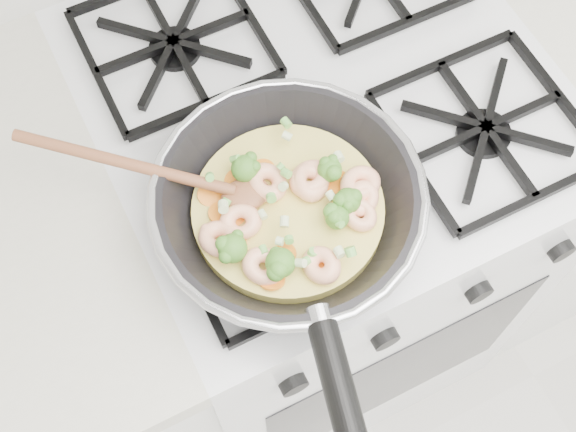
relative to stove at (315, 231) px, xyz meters
name	(u,v)px	position (x,y,z in m)	size (l,w,h in m)	color
stove	(315,231)	(0.00, 0.00, 0.00)	(0.60, 0.60, 0.92)	silver
skillet	(288,209)	(-0.13, -0.16, 0.50)	(0.41, 0.51, 0.09)	black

